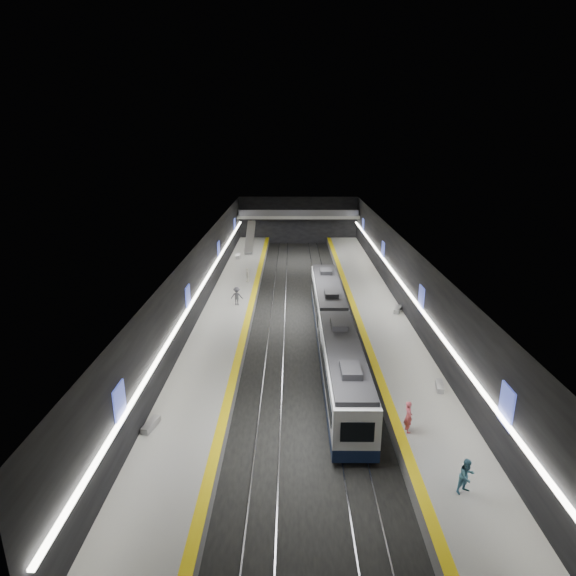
{
  "coord_description": "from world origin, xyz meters",
  "views": [
    {
      "loc": [
        -1.09,
        -46.69,
        17.67
      ],
      "look_at": [
        -1.48,
        2.3,
        2.2
      ],
      "focal_mm": 30.0,
      "sensor_mm": 36.0,
      "label": 1
    }
  ],
  "objects_px": {
    "train": "(334,329)",
    "bench_left_near": "(151,425)",
    "passenger_left_b": "(237,296)",
    "bench_right_near": "(440,386)",
    "bench_right_far": "(398,310)",
    "passenger_right_b": "(467,476)",
    "escalator": "(250,237)",
    "bench_left_far": "(238,256)",
    "passenger_right_a": "(408,417)",
    "passenger_left_a": "(247,275)"
  },
  "relations": [
    {
      "from": "bench_left_near",
      "to": "bench_right_near",
      "type": "bearing_deg",
      "value": 27.0
    },
    {
      "from": "bench_left_far",
      "to": "bench_right_far",
      "type": "relative_size",
      "value": 1.09
    },
    {
      "from": "bench_right_near",
      "to": "bench_right_far",
      "type": "bearing_deg",
      "value": 99.69
    },
    {
      "from": "bench_left_far",
      "to": "bench_right_near",
      "type": "relative_size",
      "value": 1.25
    },
    {
      "from": "bench_right_far",
      "to": "passenger_left_b",
      "type": "bearing_deg",
      "value": -162.71
    },
    {
      "from": "bench_left_near",
      "to": "passenger_right_b",
      "type": "xyz_separation_m",
      "value": [
        16.93,
        -5.34,
        0.73
      ]
    },
    {
      "from": "passenger_right_a",
      "to": "passenger_left_b",
      "type": "relative_size",
      "value": 1.03
    },
    {
      "from": "bench_left_near",
      "to": "bench_left_far",
      "type": "xyz_separation_m",
      "value": [
        0.71,
        42.24,
        0.04
      ]
    },
    {
      "from": "bench_right_far",
      "to": "escalator",
      "type": "bearing_deg",
      "value": 145.39
    },
    {
      "from": "bench_left_far",
      "to": "escalator",
      "type": "bearing_deg",
      "value": 75.42
    },
    {
      "from": "bench_right_near",
      "to": "passenger_right_a",
      "type": "relative_size",
      "value": 0.8
    },
    {
      "from": "train",
      "to": "bench_right_near",
      "type": "height_order",
      "value": "train"
    },
    {
      "from": "train",
      "to": "passenger_left_a",
      "type": "xyz_separation_m",
      "value": [
        -8.88,
        17.73,
        -0.38
      ]
    },
    {
      "from": "bench_left_far",
      "to": "bench_right_near",
      "type": "height_order",
      "value": "bench_left_far"
    },
    {
      "from": "bench_left_far",
      "to": "train",
      "type": "bearing_deg",
      "value": -70.7
    },
    {
      "from": "escalator",
      "to": "bench_right_near",
      "type": "distance_m",
      "value": 46.14
    },
    {
      "from": "train",
      "to": "bench_left_near",
      "type": "distance_m",
      "value": 17.48
    },
    {
      "from": "passenger_right_b",
      "to": "passenger_left_b",
      "type": "bearing_deg",
      "value": 91.92
    },
    {
      "from": "bench_right_far",
      "to": "passenger_right_b",
      "type": "height_order",
      "value": "passenger_right_b"
    },
    {
      "from": "bench_left_near",
      "to": "passenger_right_a",
      "type": "relative_size",
      "value": 0.84
    },
    {
      "from": "train",
      "to": "bench_right_near",
      "type": "relative_size",
      "value": 18.96
    },
    {
      "from": "bench_left_far",
      "to": "bench_right_near",
      "type": "distance_m",
      "value": 41.5
    },
    {
      "from": "escalator",
      "to": "bench_left_near",
      "type": "distance_m",
      "value": 47.89
    },
    {
      "from": "passenger_right_a",
      "to": "bench_right_far",
      "type": "bearing_deg",
      "value": -18.65
    },
    {
      "from": "bench_left_far",
      "to": "passenger_right_a",
      "type": "relative_size",
      "value": 1.0
    },
    {
      "from": "train",
      "to": "passenger_left_a",
      "type": "distance_m",
      "value": 19.83
    },
    {
      "from": "escalator",
      "to": "bench_right_near",
      "type": "relative_size",
      "value": 5.05
    },
    {
      "from": "train",
      "to": "passenger_left_b",
      "type": "height_order",
      "value": "train"
    },
    {
      "from": "passenger_left_b",
      "to": "train",
      "type": "bearing_deg",
      "value": 137.77
    },
    {
      "from": "escalator",
      "to": "passenger_right_b",
      "type": "bearing_deg",
      "value": -74.31
    },
    {
      "from": "bench_right_far",
      "to": "bench_left_near",
      "type": "bearing_deg",
      "value": -109.48
    },
    {
      "from": "train",
      "to": "passenger_right_a",
      "type": "height_order",
      "value": "train"
    },
    {
      "from": "bench_left_far",
      "to": "passenger_left_b",
      "type": "xyz_separation_m",
      "value": [
        2.05,
        -20.21,
        0.72
      ]
    },
    {
      "from": "passenger_right_b",
      "to": "passenger_left_a",
      "type": "xyz_separation_m",
      "value": [
        -13.81,
        35.74,
        -0.11
      ]
    },
    {
      "from": "bench_right_near",
      "to": "passenger_left_a",
      "type": "height_order",
      "value": "passenger_left_a"
    },
    {
      "from": "train",
      "to": "bench_left_near",
      "type": "xyz_separation_m",
      "value": [
        -12.0,
        -12.67,
        -0.99
      ]
    },
    {
      "from": "escalator",
      "to": "passenger_right_a",
      "type": "xyz_separation_m",
      "value": [
        13.27,
        -48.07,
        -0.91
      ]
    },
    {
      "from": "bench_left_far",
      "to": "bench_right_near",
      "type": "xyz_separation_m",
      "value": [
        17.96,
        -37.41,
        -0.05
      ]
    },
    {
      "from": "bench_left_near",
      "to": "bench_right_near",
      "type": "distance_m",
      "value": 19.28
    },
    {
      "from": "train",
      "to": "escalator",
      "type": "bearing_deg",
      "value": 105.88
    },
    {
      "from": "bench_left_near",
      "to": "passenger_left_b",
      "type": "bearing_deg",
      "value": 95.36
    },
    {
      "from": "bench_left_near",
      "to": "passenger_right_a",
      "type": "xyz_separation_m",
      "value": [
        15.27,
        -0.25,
        0.78
      ]
    },
    {
      "from": "bench_left_far",
      "to": "bench_right_far",
      "type": "height_order",
      "value": "bench_left_far"
    },
    {
      "from": "train",
      "to": "passenger_right_b",
      "type": "bearing_deg",
      "value": -74.7
    },
    {
      "from": "bench_right_near",
      "to": "bench_left_near",
      "type": "bearing_deg",
      "value": -154.58
    },
    {
      "from": "passenger_right_b",
      "to": "passenger_left_a",
      "type": "bearing_deg",
      "value": 85.68
    },
    {
      "from": "passenger_right_a",
      "to": "passenger_left_a",
      "type": "xyz_separation_m",
      "value": [
        -12.15,
        30.65,
        -0.17
      ]
    },
    {
      "from": "train",
      "to": "bench_right_near",
      "type": "distance_m",
      "value": 10.35
    },
    {
      "from": "escalator",
      "to": "passenger_right_b",
      "type": "height_order",
      "value": "escalator"
    },
    {
      "from": "bench_left_near",
      "to": "passenger_left_b",
      "type": "xyz_separation_m",
      "value": [
        2.76,
        22.02,
        0.76
      ]
    }
  ]
}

